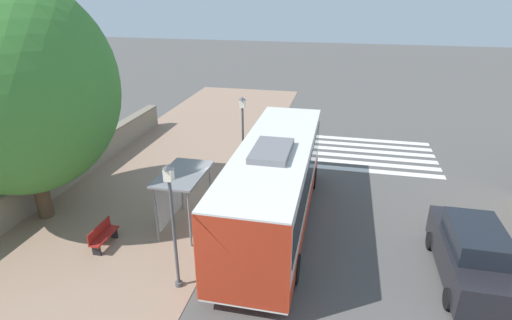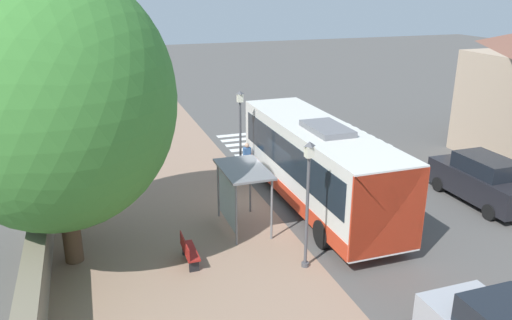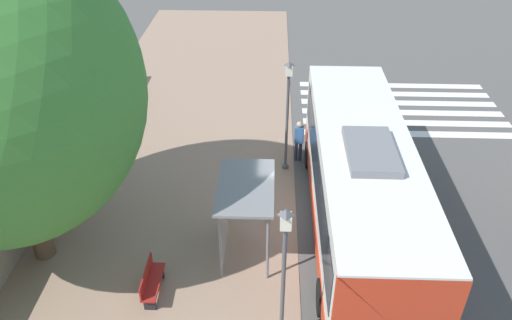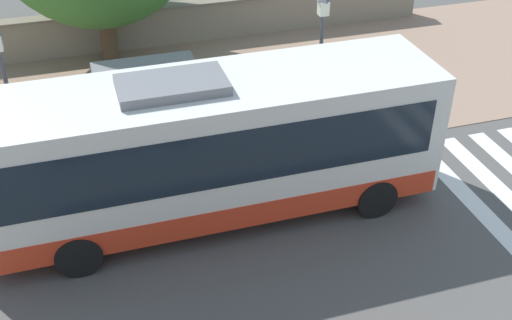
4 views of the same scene
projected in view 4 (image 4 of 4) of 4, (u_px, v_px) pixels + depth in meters
The scene contains 9 objects.
ground_plane at pixel (227, 166), 17.08m from camera, with size 120.00×120.00×0.00m, color #514F4C.
sidewalk_plaza at pixel (192, 91), 20.65m from camera, with size 9.00×44.00×0.02m.
stone_wall at pixel (167, 24), 23.47m from camera, with size 0.60×20.00×1.46m.
bus at pixel (211, 146), 14.41m from camera, with size 2.75×10.37×3.63m.
bus_shelter at pixel (146, 81), 16.93m from camera, with size 1.60×2.70×2.38m.
pedestrian at pixel (344, 119), 17.18m from camera, with size 0.34×0.22×1.69m.
bench at pixel (76, 100), 19.17m from camera, with size 0.40×1.40×0.88m.
street_lamp_near at pixel (10, 100), 14.89m from camera, with size 0.28×0.28×4.25m.
street_lamp_far at pixel (320, 61), 16.58m from camera, with size 0.28×0.28×4.28m.
Camera 4 is at (13.73, -3.41, 9.60)m, focal length 45.00 mm.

